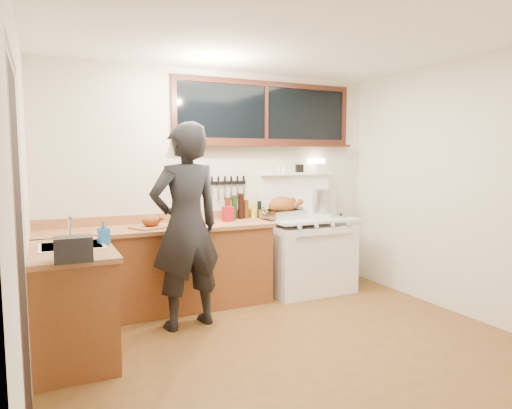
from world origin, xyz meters
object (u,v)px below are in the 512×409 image
man (186,226)px  cutting_board (152,223)px  vintage_stove (307,252)px  roast_turkey (283,209)px

man → cutting_board: 0.54m
vintage_stove → cutting_board: 1.94m
vintage_stove → man: (-1.67, -0.52, 0.50)m
vintage_stove → cutting_board: (-1.88, -0.03, 0.48)m
cutting_board → roast_turkey: roast_turkey is taller
vintage_stove → man: size_ratio=0.82×
man → roast_turkey: 1.49m
man → cutting_board: man is taller
roast_turkey → vintage_stove: bearing=-12.7°
man → roast_turkey: man is taller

